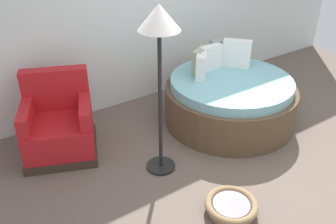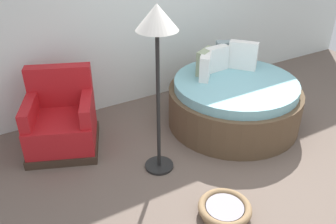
# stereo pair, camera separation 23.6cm
# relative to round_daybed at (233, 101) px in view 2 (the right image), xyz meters

# --- Properties ---
(ground_plane) EXTENTS (8.00, 8.00, 0.02)m
(ground_plane) POSITION_rel_round_daybed_xyz_m (-0.47, -0.95, -0.33)
(ground_plane) COLOR #66564C
(round_daybed) EXTENTS (1.72, 1.72, 1.00)m
(round_daybed) POSITION_rel_round_daybed_xyz_m (0.00, 0.00, 0.00)
(round_daybed) COLOR brown
(round_daybed) RESTS_ON ground_plane
(red_armchair) EXTENTS (1.04, 1.04, 0.94)m
(red_armchair) POSITION_rel_round_daybed_xyz_m (-2.11, 0.60, 0.01)
(red_armchair) COLOR #38281E
(red_armchair) RESTS_ON ground_plane
(pet_basket) EXTENTS (0.51, 0.51, 0.13)m
(pet_basket) POSITION_rel_round_daybed_xyz_m (-1.13, -1.30, -0.25)
(pet_basket) COLOR #8E704C
(pet_basket) RESTS_ON ground_plane
(floor_lamp) EXTENTS (0.40, 0.40, 1.82)m
(floor_lamp) POSITION_rel_round_daybed_xyz_m (-1.32, -0.35, 1.21)
(floor_lamp) COLOR black
(floor_lamp) RESTS_ON ground_plane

